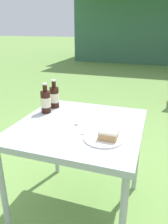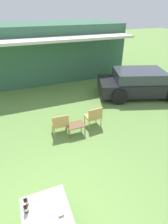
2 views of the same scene
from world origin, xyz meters
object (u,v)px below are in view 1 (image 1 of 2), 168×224
at_px(patio_table, 79,133).
at_px(cola_bottle_near, 46,101).
at_px(cake_on_plate, 106,136).
at_px(cola_bottle_far, 54,97).

relative_size(patio_table, cola_bottle_near, 3.73).
bearing_deg(cake_on_plate, cola_bottle_near, 152.54).
distance_m(cola_bottle_near, cola_bottle_far, 0.13).
height_order(cake_on_plate, cola_bottle_near, cola_bottle_near).
bearing_deg(patio_table, cola_bottle_near, 158.70).
relative_size(cake_on_plate, cola_bottle_near, 1.03).
relative_size(cola_bottle_near, cola_bottle_far, 1.00).
bearing_deg(cola_bottle_near, cola_bottle_far, 84.51).
height_order(patio_table, cola_bottle_near, cola_bottle_near).
xyz_separation_m(patio_table, cake_on_plate, (0.22, -0.16, 0.09)).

